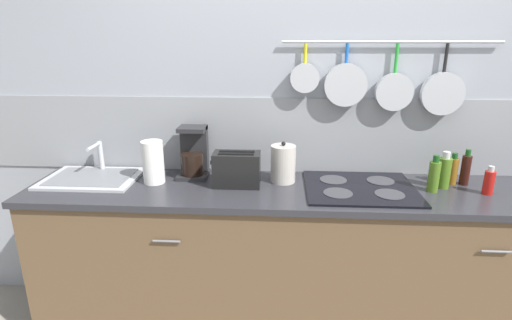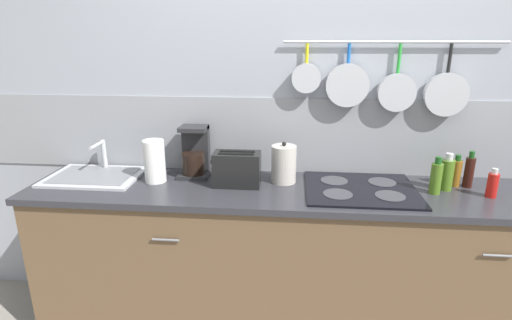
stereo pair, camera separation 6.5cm
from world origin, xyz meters
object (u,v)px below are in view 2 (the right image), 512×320
(bottle_olive_oil, at_px, (436,178))
(coffee_maker, at_px, (195,155))
(bottle_sesame_oil, at_px, (447,174))
(bottle_dish_soap, at_px, (456,172))
(kettle, at_px, (284,164))
(toaster, at_px, (237,169))
(paper_towel_roll, at_px, (154,161))
(bottle_cooking_wine, at_px, (492,185))
(bottle_hot_sauce, at_px, (469,171))

(bottle_olive_oil, bearing_deg, coffee_maker, 172.85)
(bottle_sesame_oil, distance_m, bottle_dish_soap, 0.10)
(bottle_dish_soap, bearing_deg, kettle, -178.49)
(coffee_maker, xyz_separation_m, bottle_dish_soap, (1.47, -0.04, -0.04))
(bottle_olive_oil, bearing_deg, kettle, 172.81)
(coffee_maker, height_order, toaster, coffee_maker)
(paper_towel_roll, xyz_separation_m, bottle_sesame_oil, (1.60, 0.02, -0.03))
(coffee_maker, bearing_deg, bottle_cooking_wine, -6.71)
(bottle_sesame_oil, bearing_deg, coffee_maker, 175.69)
(kettle, bearing_deg, coffee_maker, 172.90)
(paper_towel_roll, distance_m, bottle_cooking_wine, 1.80)
(bottle_sesame_oil, height_order, bottle_cooking_wine, bottle_sesame_oil)
(paper_towel_roll, bearing_deg, coffee_maker, 32.08)
(coffee_maker, bearing_deg, paper_towel_roll, -147.92)
(paper_towel_roll, bearing_deg, toaster, -2.49)
(bottle_sesame_oil, bearing_deg, kettle, 177.38)
(toaster, xyz_separation_m, bottle_hot_sauce, (1.26, 0.10, -0.01))
(bottle_dish_soap, distance_m, bottle_hot_sauce, 0.07)
(paper_towel_roll, bearing_deg, bottle_dish_soap, 2.94)
(coffee_maker, distance_m, bottle_sesame_oil, 1.40)
(bottle_olive_oil, distance_m, bottle_dish_soap, 0.19)
(kettle, relative_size, bottle_olive_oil, 1.18)
(bottle_olive_oil, relative_size, bottle_cooking_wine, 1.30)
(kettle, relative_size, bottle_sesame_oil, 1.15)
(paper_towel_roll, distance_m, bottle_dish_soap, 1.68)
(bottle_cooking_wine, bearing_deg, bottle_dish_soap, 130.81)
(toaster, distance_m, bottle_cooking_wine, 1.33)
(toaster, bearing_deg, paper_towel_roll, 177.51)
(paper_towel_roll, xyz_separation_m, bottle_dish_soap, (1.67, 0.09, -0.04))
(bottle_cooking_wine, bearing_deg, coffee_maker, 173.29)
(kettle, bearing_deg, paper_towel_roll, -175.19)
(coffee_maker, distance_m, bottle_olive_oil, 1.33)
(paper_towel_roll, height_order, kettle, paper_towel_roll)
(kettle, bearing_deg, bottle_sesame_oil, -2.62)
(bottle_sesame_oil, bearing_deg, toaster, -177.88)
(bottle_hot_sauce, bearing_deg, toaster, -175.63)
(paper_towel_roll, bearing_deg, bottle_hot_sauce, 2.51)
(coffee_maker, distance_m, bottle_dish_soap, 1.47)
(paper_towel_roll, bearing_deg, bottle_sesame_oil, 0.76)
(toaster, height_order, bottle_olive_oil, bottle_olive_oil)
(bottle_dish_soap, bearing_deg, toaster, -174.93)
(bottle_hot_sauce, bearing_deg, bottle_dish_soap, 171.21)
(bottle_cooking_wine, bearing_deg, paper_towel_roll, 178.04)
(bottle_olive_oil, bearing_deg, paper_towel_roll, 178.52)
(bottle_cooking_wine, bearing_deg, bottle_hot_sauce, 114.79)
(bottle_dish_soap, xyz_separation_m, bottle_hot_sauce, (0.06, -0.01, 0.01))
(coffee_maker, bearing_deg, bottle_hot_sauce, -1.88)
(toaster, bearing_deg, bottle_olive_oil, -1.03)
(bottle_sesame_oil, xyz_separation_m, bottle_cooking_wine, (0.20, -0.08, -0.02))
(bottle_olive_oil, xyz_separation_m, bottle_cooking_wine, (0.28, -0.02, -0.02))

